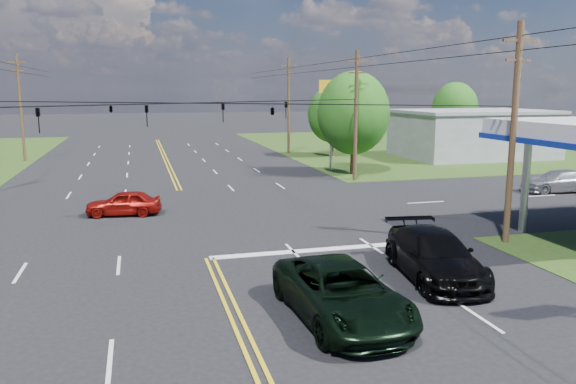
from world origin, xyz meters
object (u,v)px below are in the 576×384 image
object	(u,v)px
pole_left_far	(21,106)
pickup_dkgreen	(341,292)
pole_se	(513,132)
tree_right_b	(332,115)
tree_right_a	(353,113)
tree_far_r	(455,108)
suv_black	(434,255)
pole_right_far	(288,104)
pole_ne	(356,114)
retail_ne	(472,135)

from	to	relation	value
pole_left_far	pickup_dkgreen	size ratio (longest dim) A/B	1.68
pole_se	tree_right_b	bearing A→B (deg)	83.95
pole_left_far	tree_right_a	xyz separation A→B (m)	(27.00, -16.00, -0.30)
tree_right_b	tree_far_r	xyz separation A→B (m)	(17.50, 6.00, 0.33)
pole_se	pole_left_far	xyz separation A→B (m)	(-26.00, 37.00, 0.25)
tree_right_b	tree_far_r	bearing A→B (deg)	18.92
pole_se	pole_left_far	distance (m)	45.22
pole_se	suv_black	xyz separation A→B (m)	(-5.46, -3.38, -4.07)
tree_far_r	pole_se	bearing A→B (deg)	-118.30
pole_right_far	pickup_dkgreen	world-z (taller)	pole_right_far
pole_left_far	suv_black	world-z (taller)	pole_left_far
pole_ne	tree_right_a	bearing A→B (deg)	71.57
tree_right_b	pickup_dkgreen	bearing A→B (deg)	-109.07
pole_ne	tree_right_b	size ratio (longest dim) A/B	1.34
pole_se	tree_far_r	world-z (taller)	pole_se
retail_ne	pole_right_far	xyz separation A→B (m)	(-17.00, 8.00, 2.97)
pole_left_far	pickup_dkgreen	xyz separation A→B (m)	(16.00, -43.05, -4.34)
pole_left_far	tree_far_r	distance (m)	47.05
pole_se	tree_right_a	size ratio (longest dim) A/B	1.16
tree_far_r	suv_black	world-z (taller)	tree_far_r
pole_ne	pole_right_far	size ratio (longest dim) A/B	0.95
tree_right_b	tree_far_r	world-z (taller)	tree_far_r
pickup_dkgreen	suv_black	distance (m)	5.26
pole_right_far	tree_right_b	world-z (taller)	pole_right_far
retail_ne	pole_right_far	world-z (taller)	pole_right_far
pole_se	pickup_dkgreen	size ratio (longest dim) A/B	1.60
pole_se	tree_far_r	distance (m)	44.30
tree_far_r	suv_black	size ratio (longest dim) A/B	1.32
tree_right_a	suv_black	distance (m)	25.55
tree_right_b	tree_right_a	bearing A→B (deg)	-101.77
pole_right_far	suv_black	world-z (taller)	pole_right_far
pole_se	suv_black	size ratio (longest dim) A/B	1.64
retail_ne	pole_se	xyz separation A→B (m)	(-17.00, -29.00, 2.72)
pole_left_far	suv_black	bearing A→B (deg)	-63.05
tree_right_a	suv_black	world-z (taller)	tree_right_a
pole_left_far	tree_right_a	size ratio (longest dim) A/B	1.22
retail_ne	pole_left_far	xyz separation A→B (m)	(-43.00, 8.00, 2.97)
pole_se	pole_right_far	xyz separation A→B (m)	(0.00, 37.00, 0.25)
retail_ne	pole_right_far	bearing A→B (deg)	154.80
retail_ne	suv_black	world-z (taller)	retail_ne
pole_left_far	pickup_dkgreen	bearing A→B (deg)	-69.61
pole_left_far	retail_ne	bearing A→B (deg)	-10.54
tree_right_a	tree_far_r	bearing A→B (deg)	41.99
pole_ne	tree_right_a	world-z (taller)	pole_ne
pole_ne	suv_black	bearing A→B (deg)	-104.34
pole_right_far	tree_right_a	size ratio (longest dim) A/B	1.22
pole_right_far	tree_right_b	distance (m)	5.40
pole_right_far	tree_right_a	distance (m)	16.03
retail_ne	pole_ne	world-z (taller)	pole_ne
tree_far_r	retail_ne	bearing A→B (deg)	-111.80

